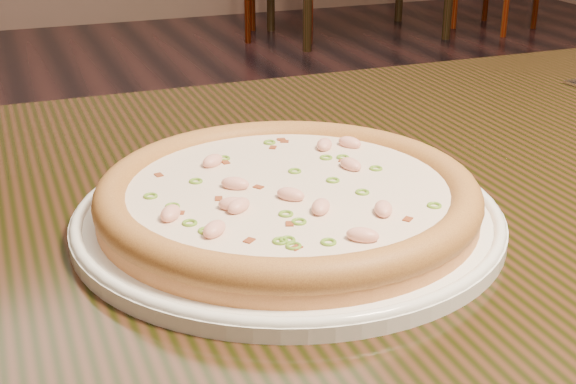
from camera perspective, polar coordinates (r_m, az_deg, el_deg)
name	(u,v)px	position (r m, az deg, el deg)	size (l,w,h in m)	color
hero_table	(382,275)	(0.81, 6.71, -5.91)	(1.20, 0.80, 0.75)	black
plate	(288,215)	(0.68, 0.00, -1.66)	(0.36, 0.36, 0.02)	white
pizza	(288,195)	(0.67, 0.00, -0.24)	(0.32, 0.32, 0.03)	#CF8249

